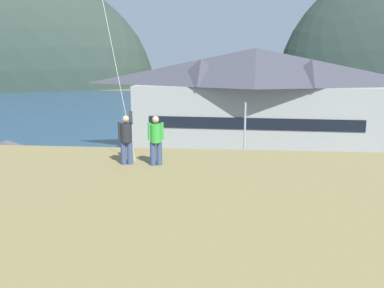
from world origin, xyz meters
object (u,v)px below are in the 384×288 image
at_px(moored_boat_inner_slip, 144,129).
at_px(person_kite_flyer, 126,138).
at_px(parked_car_mid_row_center, 270,226).
at_px(parked_car_front_row_end, 134,187).
at_px(moored_boat_outer_mooring, 196,125).
at_px(person_companion, 156,139).
at_px(storage_shed_near_lot, 9,171).
at_px(parked_car_corner_spot, 359,223).
at_px(parked_car_front_row_red, 132,209).
at_px(parking_light_pole, 245,138).
at_px(parked_car_front_row_silver, 206,189).
at_px(parked_car_mid_row_near, 300,188).
at_px(wharf_dock, 169,132).
at_px(moored_boat_wharfside, 146,128).
at_px(harbor_lodge, 255,101).

distance_m(moored_boat_inner_slip, person_kite_flyer, 44.16).
distance_m(parked_car_mid_row_center, parked_car_front_row_end, 11.48).
bearing_deg(moored_boat_outer_mooring, person_companion, -86.76).
bearing_deg(moored_boat_inner_slip, person_companion, -77.67).
xyz_separation_m(parked_car_mid_row_center, person_kite_flyer, (-5.90, -9.09, 6.72)).
xyz_separation_m(storage_shed_near_lot, parked_car_corner_spot, (23.20, -4.12, -1.38)).
height_order(storage_shed_near_lot, moored_boat_outer_mooring, storage_shed_near_lot).
distance_m(moored_boat_inner_slip, parked_car_front_row_end, 27.49).
xyz_separation_m(moored_boat_outer_mooring, parked_car_front_row_red, (-0.97, -35.51, 0.34)).
bearing_deg(parked_car_mid_row_center, parking_light_pole, 96.47).
relative_size(parked_car_front_row_silver, parked_car_mid_row_center, 1.02).
distance_m(parked_car_mid_row_near, parked_car_corner_spot, 7.00).
height_order(wharf_dock, moored_boat_inner_slip, moored_boat_inner_slip).
xyz_separation_m(parked_car_front_row_red, parking_light_pole, (7.19, 9.17, 2.94)).
bearing_deg(moored_boat_wharfside, wharf_dock, -8.21).
relative_size(harbor_lodge, person_companion, 14.79).
bearing_deg(harbor_lodge, moored_boat_wharfside, 137.83).
height_order(parked_car_front_row_red, parked_car_mid_row_center, same).
relative_size(harbor_lodge, parked_car_front_row_end, 6.06).
height_order(wharf_dock, person_kite_flyer, person_kite_flyer).
xyz_separation_m(wharf_dock, moored_boat_wharfside, (-3.19, 0.46, 0.37)).
relative_size(moored_boat_outer_mooring, parked_car_front_row_silver, 1.50).
xyz_separation_m(moored_boat_wharfside, person_kite_flyer, (8.12, -43.51, 7.06)).
distance_m(moored_boat_inner_slip, person_companion, 44.39).
bearing_deg(harbor_lodge, parked_car_mid_row_near, -78.72).
relative_size(parked_car_front_row_end, parking_light_pole, 0.63).
bearing_deg(parked_car_front_row_silver, parked_car_corner_spot, -31.38).
relative_size(harbor_lodge, parked_car_front_row_red, 6.05).
bearing_deg(parked_car_mid_row_center, wharf_dock, 107.68).
bearing_deg(person_companion, moored_boat_inner_slip, 102.33).
height_order(parked_car_front_row_silver, parked_car_mid_row_center, same).
bearing_deg(moored_boat_wharfside, harbor_lodge, -42.17).
bearing_deg(parked_car_corner_spot, storage_shed_near_lot, 169.94).
height_order(parked_car_mid_row_center, parking_light_pole, parking_light_pole).
bearing_deg(parked_car_front_row_red, person_kite_flyer, -77.03).
relative_size(moored_boat_outer_mooring, parked_car_mid_row_center, 1.53).
distance_m(parked_car_corner_spot, parking_light_pole, 12.42).
xyz_separation_m(wharf_dock, parked_car_mid_row_near, (13.59, -26.42, 0.71)).
bearing_deg(person_companion, parked_car_front_row_red, 107.99).
height_order(parked_car_front_row_end, person_companion, person_companion).
distance_m(harbor_lodge, moored_boat_outer_mooring, 18.15).
bearing_deg(harbor_lodge, wharf_dock, 131.45).
bearing_deg(person_kite_flyer, parked_car_mid_row_center, 57.00).
xyz_separation_m(storage_shed_near_lot, person_companion, (13.19, -14.19, 5.32)).
height_order(moored_boat_inner_slip, parked_car_front_row_silver, moored_boat_inner_slip).
xyz_separation_m(moored_boat_wharfside, parked_car_front_row_red, (5.56, -32.41, 0.34)).
bearing_deg(parked_car_front_row_end, storage_shed_near_lot, -169.74).
height_order(moored_boat_wharfside, parking_light_pole, parking_light_pole).
bearing_deg(harbor_lodge, parked_car_front_row_red, -112.95).
height_order(parked_car_mid_row_center, person_companion, person_companion).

